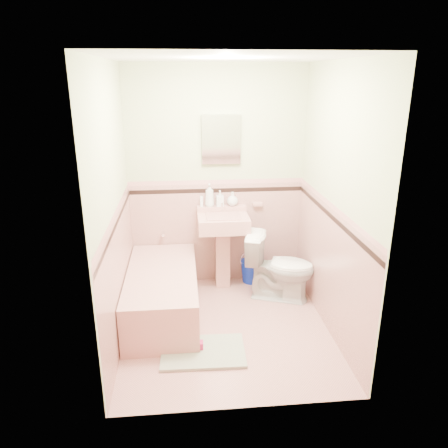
{
  "coord_description": "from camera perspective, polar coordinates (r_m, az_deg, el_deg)",
  "views": [
    {
      "loc": [
        -0.39,
        -3.68,
        2.36
      ],
      "look_at": [
        0.0,
        0.25,
        1.0
      ],
      "focal_mm": 34.6,
      "sensor_mm": 36.0,
      "label": 1
    }
  ],
  "objects": [
    {
      "name": "soap_bottle_right",
      "position": [
        4.94,
        1.13,
        3.34
      ],
      "size": [
        0.16,
        0.16,
        0.16
      ],
      "primitive_type": "imported",
      "rotation": [
        0.0,
        0.0,
        -0.39
      ],
      "color": "#B2B2B2",
      "rests_on": "sink"
    },
    {
      "name": "ceiling",
      "position": [
        3.71,
        0.41,
        21.15
      ],
      "size": [
        2.2,
        2.2,
        0.0
      ],
      "primitive_type": "plane",
      "rotation": [
        3.14,
        0.0,
        0.0
      ],
      "color": "white",
      "rests_on": "ground"
    },
    {
      "name": "wall_back",
      "position": [
        4.93,
        -0.98,
        5.96
      ],
      "size": [
        2.5,
        0.0,
        2.5
      ],
      "primitive_type": "plane",
      "rotation": [
        1.57,
        0.0,
        0.0
      ],
      "color": "beige",
      "rests_on": "ground"
    },
    {
      "name": "sink_faucet",
      "position": [
        4.91,
        -0.28,
        2.3
      ],
      "size": [
        0.02,
        0.02,
        0.1
      ],
      "primitive_type": "cylinder",
      "color": "silver",
      "rests_on": "sink"
    },
    {
      "name": "wainscot_right",
      "position": [
        4.31,
        13.59,
        -5.7
      ],
      "size": [
        0.0,
        2.2,
        2.2
      ],
      "primitive_type": "plane",
      "rotation": [
        1.57,
        0.0,
        -1.57
      ],
      "color": "tan",
      "rests_on": "ground"
    },
    {
      "name": "accent_right",
      "position": [
        4.12,
        14.07,
        0.89
      ],
      "size": [
        0.0,
        2.2,
        2.2
      ],
      "primitive_type": "plane",
      "rotation": [
        1.57,
        0.0,
        -1.57
      ],
      "color": "black",
      "rests_on": "ground"
    },
    {
      "name": "toilet",
      "position": [
        4.8,
        7.43,
        -5.64
      ],
      "size": [
        0.83,
        0.64,
        0.75
      ],
      "primitive_type": "imported",
      "rotation": [
        0.0,
        0.0,
        1.22
      ],
      "color": "white",
      "rests_on": "floor"
    },
    {
      "name": "bathtub",
      "position": [
        4.55,
        -8.12,
        -9.19
      ],
      "size": [
        0.7,
        1.5,
        0.45
      ],
      "primitive_type": "cube",
      "color": "tan",
      "rests_on": "floor"
    },
    {
      "name": "wainscot_front",
      "position": [
        3.16,
        2.47,
        -14.88
      ],
      "size": [
        2.0,
        0.0,
        2.0
      ],
      "primitive_type": "plane",
      "rotation": [
        -1.57,
        0.0,
        0.0
      ],
      "color": "tan",
      "rests_on": "ground"
    },
    {
      "name": "bath_mat",
      "position": [
        4.04,
        -2.78,
        -16.52
      ],
      "size": [
        0.76,
        0.52,
        0.03
      ],
      "primitive_type": "cube",
      "rotation": [
        0.0,
        0.0,
        -0.03
      ],
      "color": "gray",
      "rests_on": "floor"
    },
    {
      "name": "tub_faucet",
      "position": [
        5.05,
        -8.04,
        -1.26
      ],
      "size": [
        0.04,
        0.12,
        0.04
      ],
      "primitive_type": "cylinder",
      "rotation": [
        1.57,
        0.0,
        0.0
      ],
      "color": "silver",
      "rests_on": "wall_back"
    },
    {
      "name": "accent_back",
      "position": [
        4.94,
        -0.95,
        4.45
      ],
      "size": [
        2.0,
        0.0,
        2.0
      ],
      "primitive_type": "plane",
      "rotation": [
        1.57,
        0.0,
        0.0
      ],
      "color": "black",
      "rests_on": "ground"
    },
    {
      "name": "tube",
      "position": [
        4.92,
        -3.0,
        3.0
      ],
      "size": [
        0.04,
        0.04,
        0.12
      ],
      "primitive_type": "cylinder",
      "rotation": [
        0.0,
        0.0,
        0.1
      ],
      "color": "white",
      "rests_on": "sink"
    },
    {
      "name": "wall_front",
      "position": [
        2.84,
        2.68,
        -4.06
      ],
      "size": [
        2.5,
        0.0,
        2.5
      ],
      "primitive_type": "plane",
      "rotation": [
        -1.57,
        0.0,
        0.0
      ],
      "color": "beige",
      "rests_on": "ground"
    },
    {
      "name": "cap_back",
      "position": [
        4.92,
        -0.96,
        5.57
      ],
      "size": [
        2.0,
        0.0,
        2.0
      ],
      "primitive_type": "plane",
      "rotation": [
        1.57,
        0.0,
        0.0
      ],
      "color": "tan",
      "rests_on": "ground"
    },
    {
      "name": "accent_left",
      "position": [
        3.93,
        -14.02,
        0.02
      ],
      "size": [
        0.0,
        2.2,
        2.2
      ],
      "primitive_type": "plane",
      "rotation": [
        1.57,
        0.0,
        1.57
      ],
      "color": "black",
      "rests_on": "ground"
    },
    {
      "name": "soap_dish",
      "position": [
        5.02,
        4.44,
        2.63
      ],
      "size": [
        0.11,
        0.06,
        0.04
      ],
      "primitive_type": "cube",
      "color": "tan",
      "rests_on": "wall_back"
    },
    {
      "name": "soap_bottle_left",
      "position": [
        4.9,
        -1.93,
        3.84
      ],
      "size": [
        0.11,
        0.11,
        0.26
      ],
      "primitive_type": "imported",
      "rotation": [
        0.0,
        0.0,
        -0.08
      ],
      "color": "#B2B2B2",
      "rests_on": "sink"
    },
    {
      "name": "cap_right",
      "position": [
        4.09,
        14.18,
        2.22
      ],
      "size": [
        0.0,
        2.2,
        2.2
      ],
      "primitive_type": "plane",
      "rotation": [
        1.57,
        0.0,
        -1.57
      ],
      "color": "tan",
      "rests_on": "ground"
    },
    {
      "name": "floor",
      "position": [
        4.39,
        0.33,
        -13.51
      ],
      "size": [
        2.2,
        2.2,
        0.0
      ],
      "primitive_type": "plane",
      "color": "tan",
      "rests_on": "ground"
    },
    {
      "name": "wall_left",
      "position": [
        3.9,
        -14.43,
        1.82
      ],
      "size": [
        0.0,
        2.5,
        2.5
      ],
      "primitive_type": "plane",
      "rotation": [
        1.57,
        0.0,
        1.57
      ],
      "color": "beige",
      "rests_on": "ground"
    },
    {
      "name": "bucket",
      "position": [
        5.24,
        3.68,
        -6.21
      ],
      "size": [
        0.33,
        0.33,
        0.27
      ],
      "primitive_type": null,
      "rotation": [
        0.0,
        0.0,
        -0.24
      ],
      "color": "#0D27B1",
      "rests_on": "floor"
    },
    {
      "name": "accent_front",
      "position": [
        2.91,
        2.59,
        -6.28
      ],
      "size": [
        2.0,
        0.0,
        2.0
      ],
      "primitive_type": "plane",
      "rotation": [
        -1.57,
        0.0,
        0.0
      ],
      "color": "black",
      "rests_on": "ground"
    },
    {
      "name": "shoe",
      "position": [
        4.05,
        -3.94,
        -15.69
      ],
      "size": [
        0.16,
        0.08,
        0.06
      ],
      "primitive_type": "cube",
      "rotation": [
        0.0,
        0.0,
        -0.04
      ],
      "color": "#BF1E59",
      "rests_on": "bath_mat"
    },
    {
      "name": "wall_right",
      "position": [
        4.09,
        14.45,
        2.63
      ],
      "size": [
        0.0,
        2.5,
        2.5
      ],
      "primitive_type": "plane",
      "rotation": [
        1.57,
        0.0,
        -1.57
      ],
      "color": "beige",
      "rests_on": "ground"
    },
    {
      "name": "wainscot_left",
      "position": [
        4.13,
        -13.53,
        -6.83
      ],
      "size": [
        0.0,
        2.2,
        2.2
      ],
      "primitive_type": "plane",
      "rotation": [
        1.57,
        0.0,
        1.57
      ],
      "color": "tan",
      "rests_on": "ground"
    },
    {
      "name": "sink",
      "position": [
        4.95,
        -0.12,
        -3.78
      ],
      "size": [
        0.56,
        0.48,
        0.89
      ],
      "primitive_type": null,
      "color": "tan",
      "rests_on": "floor"
    },
    {
      "name": "medicine_cabinet",
      "position": [
        4.82,
        -0.37,
        11.12
      ],
      "size": [
        0.43,
        0.04,
        0.54
      ],
      "primitive_type": "cube",
      "color": "white",
      "rests_on": "wall_back"
    },
    {
      "name": "cap_left",
      "position": [
        3.9,
        -14.14,
        1.4
      ],
      "size": [
        0.0,
        2.2,
        2.2
      ],
      "primitive_type": "plane",
      "rotation": [
        1.57,
        0.0,
        1.57
      ],
      "color": "tan",
      "rests_on": "ground"
    },
    {
      "name": "soap_bottle_mid",
      "position": [
        4.92,
        -0.54,
        3.42
      ],
      "size": [
        0.08,
        0.08,
        0.18
      ],
      "primitive_type": "imported",
      "rotation": [
        0.0,
        0.0,
        -0.0
      ],
      "color": "#B2B2B2",
      "rests_on": "sink"
    },
    {
      "name": "cap_front",
      "position": [
        2.87,
        2.62,
        -4.47
      ],
      "size": [
        2.0,
        0.0,
        2.0
      ],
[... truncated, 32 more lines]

